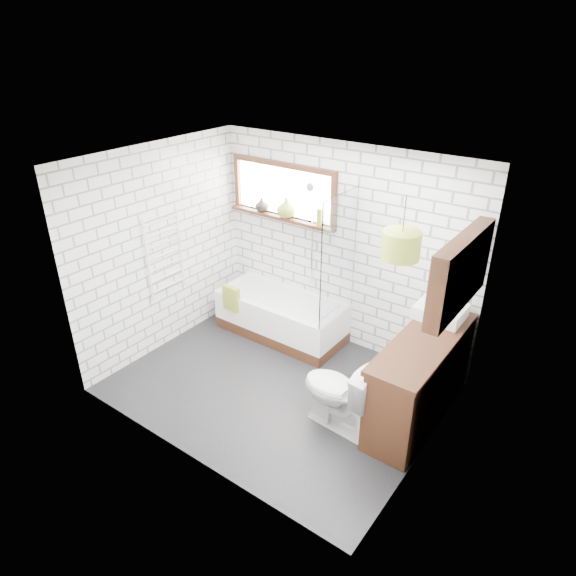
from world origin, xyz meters
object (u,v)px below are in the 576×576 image
Objects in this scene: toilet at (339,392)px; pendant at (401,245)px; bathtub at (281,316)px; vanity at (420,379)px; basin at (440,311)px.

toilet is 1.77m from pendant.
bathtub is 5.47× the size of pendant.
bathtub is 1.03× the size of vanity.
vanity is at bearing 139.68° from toilet.
vanity is 0.73m from basin.
pendant is at bearing 88.31° from toilet.
basin is at bearing 96.84° from vanity.
vanity is 1.99× the size of toilet.
toilet is at bearing -35.00° from bathtub.
basin is at bearing 1.43° from bathtub.
pendant is (-0.09, -0.65, 1.64)m from vanity.
pendant is at bearing -91.25° from basin.
vanity is 0.84m from toilet.
pendant is at bearing -28.82° from bathtub.
bathtub is 3.48× the size of basin.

